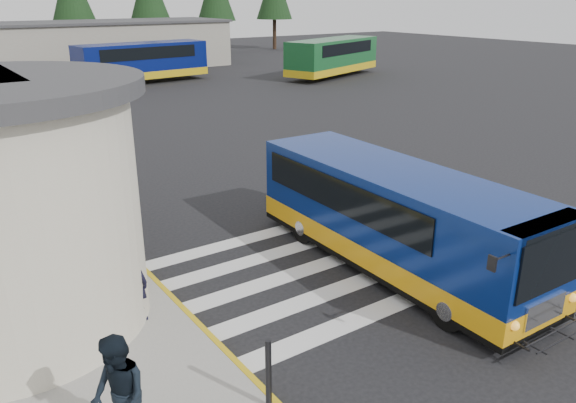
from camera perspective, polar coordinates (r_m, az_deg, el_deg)
ground at (r=14.78m, az=2.26°, el=-5.07°), size 140.00×140.00×0.00m
curb_strip at (r=16.41m, az=-17.87°, el=-3.13°), size 0.12×34.00×0.16m
crosswalk at (r=13.93m, az=2.59°, el=-6.70°), size 8.00×5.35×0.01m
depot_building at (r=54.65m, az=-20.43°, el=14.57°), size 26.40×8.40×4.20m
transit_bus at (r=13.76m, az=10.80°, el=-2.03°), size 3.20×8.85×2.48m
pedestrian_a at (r=11.63m, az=-15.28°, el=-7.65°), size 0.57×0.72×1.72m
pedestrian_b at (r=8.56m, az=-16.81°, el=-18.45°), size 0.75×0.94×1.85m
bollard at (r=9.14m, az=-2.00°, el=-17.11°), size 0.10×0.10×1.23m
far_bus_a at (r=45.40m, az=-14.62°, el=13.69°), size 10.15×3.75×2.56m
far_bus_b at (r=47.55m, az=4.58°, el=14.55°), size 10.43×6.10×2.60m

